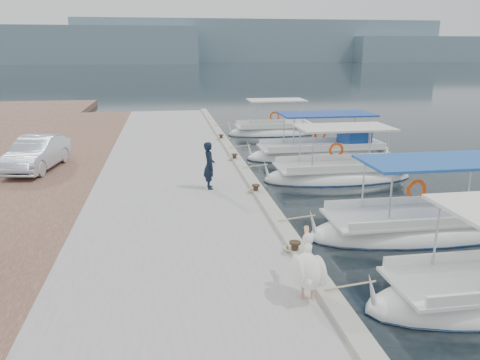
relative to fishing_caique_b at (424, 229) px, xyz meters
The scene contains 13 objects.
ground 4.46m from the fishing_caique_b, 159.38° to the left, with size 400.00×400.00×0.00m, color black.
concrete_quay 9.73m from the fishing_caique_b, 137.51° to the left, with size 6.00×40.00×0.50m, color #989893.
quay_curb 7.91m from the fishing_caique_b, 123.76° to the left, with size 0.44×40.00×0.12m, color #A29E8F.
cobblestone_strip 13.83m from the fishing_caique_b, 151.64° to the left, with size 4.00×40.00×0.50m, color brown.
distant_hills 204.79m from the fishing_caique_b, 82.86° to the left, with size 330.00×60.00×18.00m.
fishing_caique_b is the anchor object (origin of this frame).
fishing_caique_c 6.24m from the fishing_caique_b, 93.32° to the left, with size 6.44×2.43×2.83m.
fishing_caique_d 10.35m from the fishing_caique_b, 87.92° to the left, with size 7.71×2.54×2.83m.
fishing_caique_e 17.33m from the fishing_caique_b, 91.93° to the left, with size 6.00×2.33×2.83m.
mooring_bollards 5.49m from the fishing_caique_b, 145.83° to the left, with size 0.28×20.28×0.33m.
pelican 6.33m from the fishing_caique_b, 140.62° to the right, with size 0.73×1.58×1.22m.
fisherman 7.33m from the fishing_caique_b, 146.49° to the left, with size 0.61×0.40×1.68m, color black.
parked_car 15.04m from the fishing_caique_b, 148.45° to the left, with size 1.44×4.12×1.36m, color silver.
Camera 1 is at (-3.30, -13.59, 5.28)m, focal length 35.00 mm.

